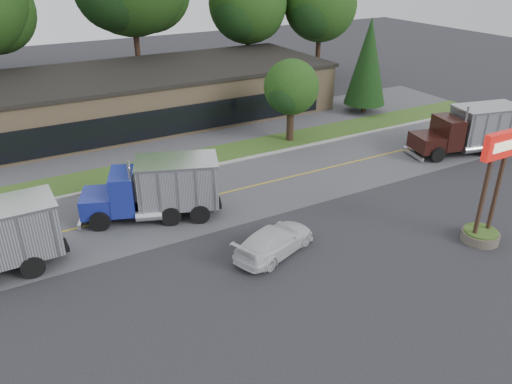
{
  "coord_description": "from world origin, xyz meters",
  "views": [
    {
      "loc": [
        -10.51,
        -16.2,
        13.75
      ],
      "look_at": [
        1.34,
        4.98,
        1.8
      ],
      "focal_mm": 35.0,
      "sensor_mm": 36.0,
      "label": 1
    }
  ],
  "objects_px": {
    "dump_truck_maroon": "(472,128)",
    "rally_car": "(275,241)",
    "bilo_sign": "(487,206)",
    "dump_truck_blue": "(159,187)"
  },
  "relations": [
    {
      "from": "bilo_sign",
      "to": "dump_truck_maroon",
      "type": "bearing_deg",
      "value": 42.33
    },
    {
      "from": "dump_truck_maroon",
      "to": "rally_car",
      "type": "xyz_separation_m",
      "value": [
        -19.75,
        -4.72,
        -1.11
      ]
    },
    {
      "from": "bilo_sign",
      "to": "dump_truck_maroon",
      "type": "xyz_separation_m",
      "value": [
        9.82,
        8.95,
        -0.22
      ]
    },
    {
      "from": "bilo_sign",
      "to": "rally_car",
      "type": "relative_size",
      "value": 1.24
    },
    {
      "from": "bilo_sign",
      "to": "dump_truck_maroon",
      "type": "height_order",
      "value": "bilo_sign"
    },
    {
      "from": "dump_truck_maroon",
      "to": "rally_car",
      "type": "relative_size",
      "value": 1.77
    },
    {
      "from": "dump_truck_maroon",
      "to": "rally_car",
      "type": "distance_m",
      "value": 20.34
    },
    {
      "from": "dump_truck_blue",
      "to": "rally_car",
      "type": "relative_size",
      "value": 1.64
    },
    {
      "from": "bilo_sign",
      "to": "dump_truck_maroon",
      "type": "relative_size",
      "value": 0.7
    },
    {
      "from": "bilo_sign",
      "to": "dump_truck_maroon",
      "type": "distance_m",
      "value": 13.29
    }
  ]
}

